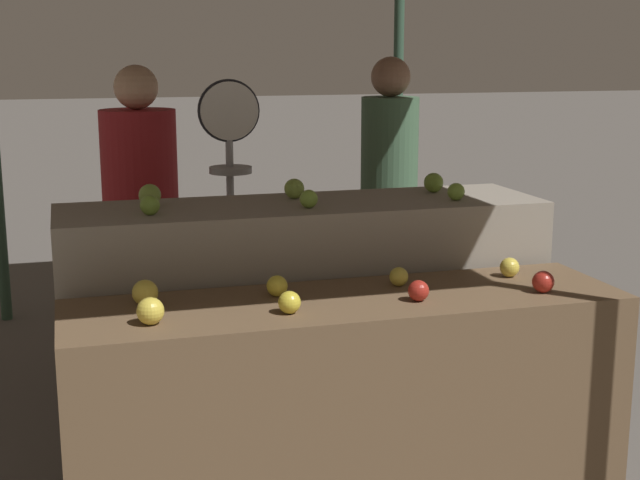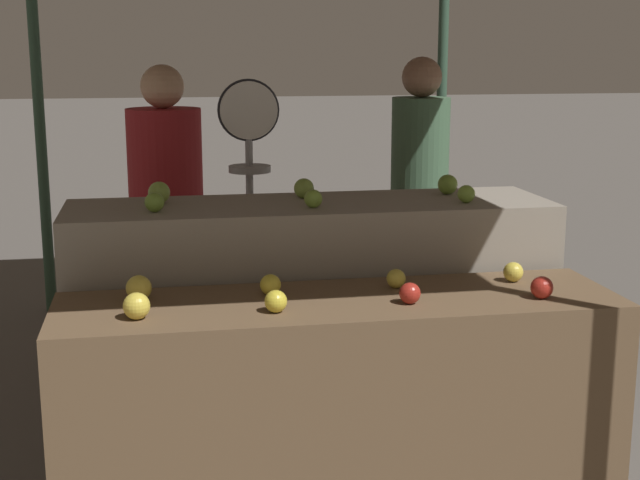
% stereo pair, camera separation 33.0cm
% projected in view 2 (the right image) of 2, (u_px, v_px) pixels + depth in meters
% --- Properties ---
extents(display_counter_front, '(1.99, 0.55, 0.86)m').
position_uv_depth(display_counter_front, '(340.00, 414.00, 3.21)').
color(display_counter_front, brown).
rests_on(display_counter_front, ground_plane).
extents(display_counter_back, '(1.99, 0.55, 1.10)m').
position_uv_depth(display_counter_back, '(311.00, 331.00, 3.76)').
color(display_counter_back, gray).
rests_on(display_counter_back, ground_plane).
extents(apple_front_0, '(0.09, 0.09, 0.09)m').
position_uv_depth(apple_front_0, '(137.00, 306.00, 2.88)').
color(apple_front_0, yellow).
rests_on(apple_front_0, display_counter_front).
extents(apple_front_1, '(0.08, 0.08, 0.08)m').
position_uv_depth(apple_front_1, '(276.00, 301.00, 2.96)').
color(apple_front_1, gold).
rests_on(apple_front_1, display_counter_front).
extents(apple_front_2, '(0.07, 0.07, 0.07)m').
position_uv_depth(apple_front_2, '(410.00, 293.00, 3.06)').
color(apple_front_2, '#AD281E').
rests_on(apple_front_2, display_counter_front).
extents(apple_front_3, '(0.08, 0.08, 0.08)m').
position_uv_depth(apple_front_3, '(542.00, 287.00, 3.12)').
color(apple_front_3, '#AD281E').
rests_on(apple_front_3, display_counter_front).
extents(apple_front_4, '(0.09, 0.09, 0.09)m').
position_uv_depth(apple_front_4, '(139.00, 288.00, 3.10)').
color(apple_front_4, yellow).
rests_on(apple_front_4, display_counter_front).
extents(apple_front_5, '(0.08, 0.08, 0.08)m').
position_uv_depth(apple_front_5, '(270.00, 285.00, 3.17)').
color(apple_front_5, gold).
rests_on(apple_front_5, display_counter_front).
extents(apple_front_6, '(0.07, 0.07, 0.07)m').
position_uv_depth(apple_front_6, '(396.00, 279.00, 3.26)').
color(apple_front_6, gold).
rests_on(apple_front_6, display_counter_front).
extents(apple_front_7, '(0.08, 0.08, 0.08)m').
position_uv_depth(apple_front_7, '(513.00, 272.00, 3.35)').
color(apple_front_7, yellow).
rests_on(apple_front_7, display_counter_front).
extents(apple_back_0, '(0.08, 0.08, 0.08)m').
position_uv_depth(apple_back_0, '(154.00, 202.00, 3.43)').
color(apple_back_0, '#7AA338').
rests_on(apple_back_0, display_counter_back).
extents(apple_back_1, '(0.07, 0.07, 0.07)m').
position_uv_depth(apple_back_1, '(313.00, 199.00, 3.52)').
color(apple_back_1, '#84AD3D').
rests_on(apple_back_1, display_counter_back).
extents(apple_back_2, '(0.07, 0.07, 0.07)m').
position_uv_depth(apple_back_2, '(466.00, 194.00, 3.64)').
color(apple_back_2, '#84AD3D').
rests_on(apple_back_2, display_counter_back).
extents(apple_back_3, '(0.09, 0.09, 0.09)m').
position_uv_depth(apple_back_3, '(159.00, 192.00, 3.62)').
color(apple_back_3, '#8EB247').
rests_on(apple_back_3, display_counter_back).
extents(apple_back_4, '(0.09, 0.09, 0.09)m').
position_uv_depth(apple_back_4, '(304.00, 188.00, 3.74)').
color(apple_back_4, '#8EB247').
rests_on(apple_back_4, display_counter_back).
extents(apple_back_5, '(0.09, 0.09, 0.09)m').
position_uv_depth(apple_back_5, '(448.00, 184.00, 3.85)').
color(apple_back_5, '#7AA338').
rests_on(apple_back_5, display_counter_back).
extents(produce_scale, '(0.29, 0.20, 1.58)m').
position_uv_depth(produce_scale, '(250.00, 170.00, 4.22)').
color(produce_scale, '#99999E').
rests_on(produce_scale, ground_plane).
extents(person_vendor_at_scale, '(0.43, 0.43, 1.64)m').
position_uv_depth(person_vendor_at_scale, '(167.00, 204.00, 4.53)').
color(person_vendor_at_scale, '#2D2D38').
rests_on(person_vendor_at_scale, ground_plane).
extents(person_customer_left, '(0.42, 0.42, 1.68)m').
position_uv_depth(person_customer_left, '(419.00, 184.00, 4.99)').
color(person_customer_left, '#2D2D38').
rests_on(person_customer_left, ground_plane).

